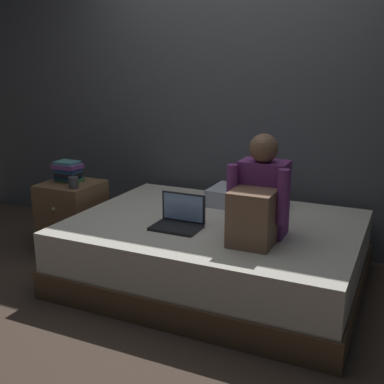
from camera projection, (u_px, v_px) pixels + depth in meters
ground_plane at (171, 293)px, 3.30m from camera, size 8.00×8.00×0.00m
wall_back at (235, 85)px, 4.00m from camera, size 5.60×0.10×2.70m
bed at (215, 252)px, 3.42m from camera, size 2.00×1.50×0.46m
nightstand at (73, 217)px, 3.98m from camera, size 0.44×0.46×0.59m
person_sitting at (259, 200)px, 2.97m from camera, size 0.39×0.44×0.66m
laptop at (179, 219)px, 3.23m from camera, size 0.32×0.23×0.22m
pillow at (247, 197)px, 3.71m from camera, size 0.56×0.36×0.13m
book_stack at (68, 171)px, 3.92m from camera, size 0.23×0.17×0.17m
mug at (74, 182)px, 3.74m from camera, size 0.08×0.08×0.09m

